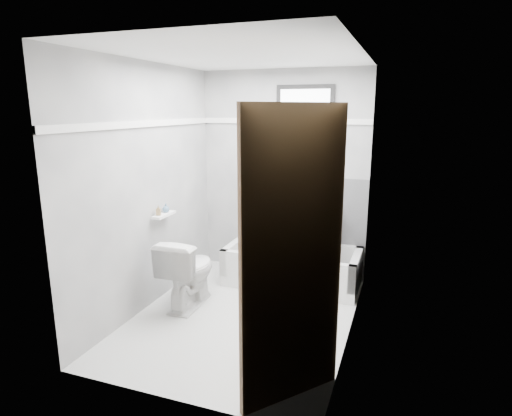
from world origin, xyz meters
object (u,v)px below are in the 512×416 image
at_px(toilet, 188,272).
at_px(soap_bottle_a, 158,210).
at_px(door, 322,283).
at_px(office_chair, 308,227).
at_px(soap_bottle_b, 166,208).
at_px(bathtub, 292,266).

height_order(toilet, soap_bottle_a, soap_bottle_a).
bearing_deg(soap_bottle_a, door, -35.07).
bearing_deg(office_chair, soap_bottle_b, -160.55).
distance_m(door, soap_bottle_a, 2.35).
bearing_deg(door, toilet, 140.19).
bearing_deg(door, soap_bottle_a, 144.93).
relative_size(bathtub, soap_bottle_a, 15.22).
height_order(office_chair, toilet, office_chair).
distance_m(bathtub, soap_bottle_a, 1.64).
distance_m(bathtub, toilet, 1.23).
relative_size(door, soap_bottle_b, 21.52).
relative_size(bathtub, office_chair, 1.35).
height_order(soap_bottle_a, soap_bottle_b, soap_bottle_a).
height_order(toilet, soap_bottle_b, soap_bottle_b).
height_order(bathtub, toilet, toilet).
distance_m(soap_bottle_a, soap_bottle_b, 0.14).
xyz_separation_m(office_chair, soap_bottle_b, (-1.34, -0.75, 0.28)).
xyz_separation_m(soap_bottle_a, soap_bottle_b, (0.00, 0.14, -0.01)).
xyz_separation_m(bathtub, toilet, (-0.85, -0.88, 0.15)).
bearing_deg(toilet, door, 138.58).
xyz_separation_m(office_chair, toilet, (-1.02, -0.91, -0.32)).
bearing_deg(door, bathtub, 108.75).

